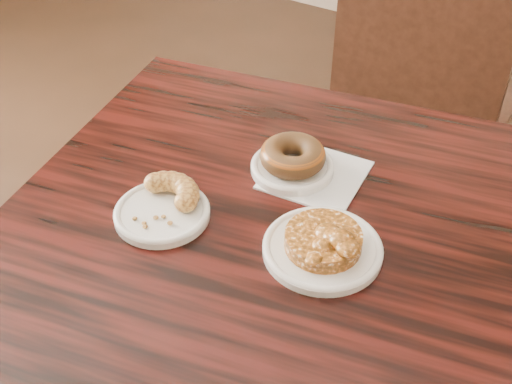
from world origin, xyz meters
The scene contains 9 objects.
cafe_table centered at (0.16, 0.22, 0.38)m, with size 0.82×0.82×0.75m, color black.
chair_far centered at (0.15, 1.14, 0.45)m, with size 0.47×0.47×0.90m, color black, non-canonical shape.
napkin centered at (0.18, 0.35, 0.75)m, with size 0.16×0.16×0.00m, color white.
plate_donut centered at (0.14, 0.34, 0.76)m, with size 0.14×0.14×0.01m, color white.
plate_cruller centered at (0.02, 0.13, 0.76)m, with size 0.15×0.15×0.01m, color white.
plate_fritter centered at (0.28, 0.19, 0.76)m, with size 0.18×0.18×0.01m, color white.
glazed_donut centered at (0.14, 0.34, 0.79)m, with size 0.11×0.11×0.04m, color #974216.
apple_fritter centered at (0.28, 0.19, 0.78)m, with size 0.15×0.15×0.04m, color #4C2708, non-canonical shape.
cruller_fragment centered at (0.02, 0.13, 0.78)m, with size 0.12×0.12×0.03m, color brown, non-canonical shape.
Camera 1 is at (0.55, -0.43, 1.43)m, focal length 45.00 mm.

